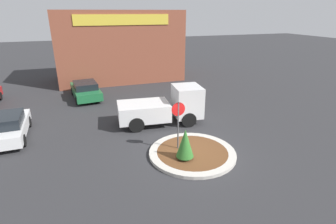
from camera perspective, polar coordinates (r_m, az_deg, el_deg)
The scene contains 8 objects.
ground_plane at distance 13.07m, azimuth 5.29°, elevation -9.14°, with size 120.00×120.00×0.00m, color #2D2D30.
traffic_island at distance 13.03m, azimuth 5.30°, elevation -8.84°, with size 4.24×4.24×0.16m.
stop_sign at distance 12.54m, azimuth 2.24°, elevation -1.31°, with size 0.68×0.07×2.59m.
island_shrub at distance 12.03m, azimuth 3.75°, elevation -6.75°, with size 0.81×0.81×1.47m.
utility_truck at distance 16.09m, azimuth -0.68°, elevation 1.18°, with size 5.26×2.48×2.28m.
storefront_building at distance 27.51m, azimuth -10.58°, elevation 14.02°, with size 11.86×6.07×6.69m.
parked_sedan_green at distance 22.03m, azimuth -17.50°, elevation 4.62°, with size 2.34×4.56×1.35m.
parked_sedan_white at distance 16.66m, azimuth -31.53°, elevation -2.73°, with size 1.94×4.29×1.43m.
Camera 1 is at (-4.80, -10.23, 6.55)m, focal length 28.00 mm.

